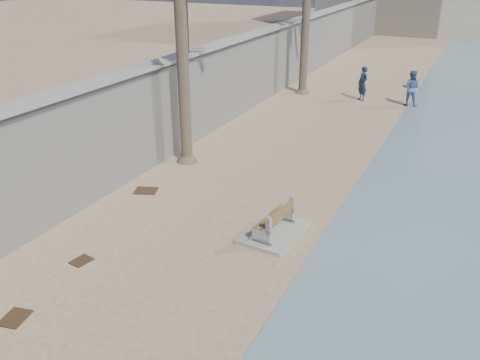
# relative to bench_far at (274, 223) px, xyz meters

# --- Properties ---
(seawall) EXTENTS (0.45, 70.00, 3.50)m
(seawall) POSITION_rel_bench_far_xyz_m (-5.95, 13.47, 1.39)
(seawall) COLOR gray
(seawall) RESTS_ON ground_plane
(wall_cap) EXTENTS (0.80, 70.00, 0.12)m
(wall_cap) POSITION_rel_bench_far_xyz_m (-5.95, 13.47, 3.19)
(wall_cap) COLOR gray
(wall_cap) RESTS_ON seawall
(bench_far) EXTENTS (1.50, 2.08, 0.83)m
(bench_far) POSITION_rel_bench_far_xyz_m (0.00, 0.00, 0.00)
(bench_far) COLOR gray
(bench_far) RESTS_ON ground_plane
(person_a) EXTENTS (0.88, 0.87, 2.05)m
(person_a) POSITION_rel_bench_far_xyz_m (-1.15, 15.09, 0.66)
(person_a) COLOR #132035
(person_a) RESTS_ON ground_plane
(person_b) EXTENTS (0.99, 0.78, 2.00)m
(person_b) POSITION_rel_bench_far_xyz_m (1.27, 15.13, 0.64)
(person_b) COLOR #455C8F
(person_b) RESTS_ON ground_plane
(debris_b) EXTENTS (0.60, 0.70, 0.03)m
(debris_b) POSITION_rel_bench_far_xyz_m (-3.59, -5.66, -0.35)
(debris_b) COLOR #382616
(debris_b) RESTS_ON ground_plane
(debris_c) EXTENTS (0.87, 0.79, 0.03)m
(debris_c) POSITION_rel_bench_far_xyz_m (-4.80, 0.79, -0.35)
(debris_c) COLOR #382616
(debris_c) RESTS_ON ground_plane
(debris_d) EXTENTS (0.48, 0.56, 0.03)m
(debris_d) POSITION_rel_bench_far_xyz_m (-3.83, -3.35, -0.35)
(debris_d) COLOR #382616
(debris_d) RESTS_ON ground_plane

